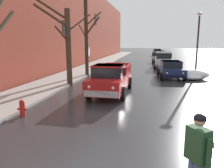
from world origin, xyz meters
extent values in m
cube|color=gray|center=(-6.02, 18.00, 0.06)|extent=(3.07, 80.00, 0.12)
cube|color=brown|center=(-8.05, 18.00, 5.34)|extent=(0.60, 80.00, 10.67)
cube|color=black|center=(-7.76, 25.81, 1.31)|extent=(0.08, 1.10, 1.60)
cube|color=black|center=(-7.76, 26.61, 1.81)|extent=(0.08, 1.10, 1.60)
cube|color=black|center=(-7.76, 30.79, 6.37)|extent=(0.08, 1.10, 1.60)
cube|color=black|center=(-7.76, 18.23, 4.28)|extent=(0.08, 1.10, 1.60)
ellipsoid|color=white|center=(-4.56, 21.92, 0.23)|extent=(2.47, 1.21, 0.45)
ellipsoid|color=white|center=(-4.76, 21.96, 0.27)|extent=(0.66, 0.55, 0.55)
ellipsoid|color=white|center=(4.25, 15.17, 0.39)|extent=(2.74, 1.01, 0.77)
ellipsoid|color=white|center=(4.94, 15.22, 0.20)|extent=(0.49, 0.41, 0.41)
ellipsoid|color=white|center=(5.02, 15.12, 0.25)|extent=(0.60, 0.50, 0.50)
ellipsoid|color=white|center=(4.15, 14.95, 0.23)|extent=(1.73, 1.31, 0.46)
ellipsoid|color=white|center=(4.58, 14.99, 0.33)|extent=(0.80, 0.67, 0.67)
cylinder|color=#423323|center=(-4.58, 11.10, 2.58)|extent=(0.38, 0.38, 5.16)
cylinder|color=#423323|center=(-5.50, 10.83, 5.08)|extent=(1.97, 0.72, 1.37)
cylinder|color=#423323|center=(-5.54, 10.70, 4.68)|extent=(2.07, 0.99, 1.52)
cylinder|color=#423323|center=(-5.33, 11.78, 3.57)|extent=(1.66, 1.51, 1.24)
cylinder|color=#423323|center=(-4.43, 10.62, 3.49)|extent=(0.42, 1.07, 1.22)
cylinder|color=#423323|center=(-3.89, 11.42, 4.27)|extent=(1.47, 0.74, 1.20)
cylinder|color=#382B1E|center=(-4.58, 15.29, 3.55)|extent=(0.31, 0.31, 7.10)
cylinder|color=#382B1E|center=(-4.69, 14.71, 3.79)|extent=(0.31, 1.23, 1.12)
cylinder|color=#382B1E|center=(-3.95, 15.09, 4.32)|extent=(1.40, 0.56, 1.53)
cylinder|color=#382B1E|center=(-4.06, 15.82, 4.96)|extent=(1.18, 1.19, 1.30)
cube|color=red|center=(-1.29, 9.35, 0.74)|extent=(1.89, 5.21, 0.76)
cube|color=black|center=(-1.30, 8.62, 1.44)|extent=(1.63, 1.68, 0.64)
cube|color=red|center=(-1.30, 8.62, 1.72)|extent=(1.66, 1.73, 0.08)
cube|color=red|center=(-0.41, 10.38, 1.34)|extent=(0.13, 2.49, 0.44)
cube|color=red|center=(-2.13, 10.40, 1.34)|extent=(0.13, 2.49, 0.44)
cube|color=red|center=(-1.25, 11.89, 1.34)|extent=(1.72, 0.12, 0.44)
cube|color=#B7B7BC|center=(-1.32, 6.81, 0.54)|extent=(1.73, 0.14, 0.32)
sphere|color=white|center=(-0.73, 6.77, 0.86)|extent=(0.16, 0.16, 0.16)
sphere|color=white|center=(-1.91, 6.78, 0.86)|extent=(0.16, 0.16, 0.16)
cylinder|color=black|center=(-0.38, 7.78, 0.36)|extent=(0.23, 0.72, 0.72)
cylinder|color=black|center=(-2.24, 7.81, 0.36)|extent=(0.23, 0.72, 0.72)
cylinder|color=black|center=(-0.33, 10.89, 0.36)|extent=(0.23, 0.72, 0.72)
cylinder|color=black|center=(-2.20, 10.92, 0.36)|extent=(0.23, 0.72, 0.72)
cube|color=navy|center=(2.65, 15.62, 0.60)|extent=(2.09, 4.05, 0.60)
cube|color=black|center=(2.64, 15.82, 1.16)|extent=(1.70, 2.15, 0.52)
cube|color=navy|center=(2.64, 15.82, 1.39)|extent=(1.74, 2.20, 0.06)
cube|color=black|center=(2.80, 13.72, 0.42)|extent=(1.77, 0.25, 0.22)
cube|color=black|center=(2.51, 17.53, 0.42)|extent=(1.77, 0.25, 0.22)
cylinder|color=black|center=(3.66, 14.48, 0.30)|extent=(0.22, 0.61, 0.60)
cylinder|color=black|center=(1.83, 14.34, 0.30)|extent=(0.22, 0.61, 0.60)
cylinder|color=black|center=(3.47, 16.91, 0.30)|extent=(0.22, 0.61, 0.60)
cylinder|color=black|center=(1.64, 16.77, 0.30)|extent=(0.22, 0.61, 0.60)
sphere|color=silver|center=(3.38, 13.73, 0.68)|extent=(0.14, 0.14, 0.14)
sphere|color=silver|center=(2.21, 13.64, 0.68)|extent=(0.14, 0.14, 0.14)
cube|color=silver|center=(2.38, 23.06, 0.74)|extent=(1.97, 4.76, 0.80)
cube|color=black|center=(2.38, 23.11, 1.48)|extent=(1.68, 3.34, 0.68)
cube|color=silver|center=(2.38, 23.11, 1.79)|extent=(1.72, 3.41, 0.06)
cube|color=slate|center=(2.34, 20.74, 0.46)|extent=(1.87, 0.15, 0.22)
cube|color=slate|center=(2.41, 25.38, 0.46)|extent=(1.87, 0.15, 0.22)
cylinder|color=black|center=(3.33, 21.58, 0.34)|extent=(0.19, 0.68, 0.68)
cylinder|color=black|center=(1.38, 21.60, 0.34)|extent=(0.19, 0.68, 0.68)
cylinder|color=black|center=(3.37, 24.51, 0.34)|extent=(0.19, 0.68, 0.68)
cylinder|color=black|center=(1.42, 24.54, 0.34)|extent=(0.19, 0.68, 0.68)
sphere|color=silver|center=(2.96, 20.70, 0.82)|extent=(0.14, 0.14, 0.14)
sphere|color=silver|center=(1.72, 20.72, 0.82)|extent=(0.14, 0.14, 0.14)
cube|color=slate|center=(2.05, 29.49, 0.60)|extent=(1.82, 4.24, 0.60)
cube|color=black|center=(2.06, 29.70, 1.16)|extent=(1.49, 2.23, 0.52)
cube|color=slate|center=(2.06, 29.70, 1.39)|extent=(1.53, 2.27, 0.06)
cube|color=#303032|center=(1.96, 27.46, 0.42)|extent=(1.59, 0.20, 0.22)
cube|color=#303032|center=(2.15, 31.52, 0.42)|extent=(1.59, 0.20, 0.22)
cylinder|color=black|center=(2.82, 28.16, 0.30)|extent=(0.21, 0.61, 0.60)
cylinder|color=black|center=(1.16, 28.24, 0.30)|extent=(0.21, 0.61, 0.60)
cylinder|color=black|center=(2.94, 30.74, 0.30)|extent=(0.21, 0.61, 0.60)
cylinder|color=black|center=(1.29, 30.82, 0.30)|extent=(0.21, 0.61, 0.60)
sphere|color=silver|center=(2.48, 27.40, 0.68)|extent=(0.14, 0.14, 0.14)
sphere|color=silver|center=(1.43, 27.45, 0.68)|extent=(0.14, 0.14, 0.14)
cube|color=black|center=(2.40, 36.85, 0.60)|extent=(1.72, 3.97, 0.60)
cube|color=black|center=(2.39, 37.05, 1.16)|extent=(1.44, 2.08, 0.52)
cube|color=black|center=(2.39, 37.05, 1.39)|extent=(1.47, 2.12, 0.06)
cube|color=black|center=(2.45, 34.94, 0.42)|extent=(1.58, 0.16, 0.22)
cube|color=black|center=(2.35, 38.77, 0.42)|extent=(1.58, 0.16, 0.22)
cylinder|color=black|center=(3.25, 35.66, 0.30)|extent=(0.20, 0.60, 0.60)
cylinder|color=black|center=(1.60, 35.61, 0.30)|extent=(0.20, 0.60, 0.60)
cylinder|color=black|center=(3.19, 38.09, 0.30)|extent=(0.20, 0.60, 0.60)
cylinder|color=black|center=(1.54, 38.05, 0.30)|extent=(0.20, 0.60, 0.60)
sphere|color=silver|center=(2.97, 34.92, 0.68)|extent=(0.14, 0.14, 0.14)
sphere|color=silver|center=(1.93, 34.89, 0.68)|extent=(0.14, 0.14, 0.14)
cube|color=maroon|center=(2.11, 44.85, 0.60)|extent=(1.97, 4.34, 0.60)
cube|color=black|center=(2.10, 45.06, 1.16)|extent=(1.59, 2.30, 0.52)
cube|color=maroon|center=(2.10, 45.06, 1.39)|extent=(1.62, 2.35, 0.06)
cube|color=black|center=(2.27, 42.79, 0.42)|extent=(1.62, 0.24, 0.22)
cube|color=black|center=(1.95, 46.91, 0.42)|extent=(1.62, 0.24, 0.22)
cylinder|color=black|center=(3.06, 43.61, 0.30)|extent=(0.23, 0.61, 0.60)
cylinder|color=black|center=(1.37, 43.48, 0.30)|extent=(0.23, 0.61, 0.60)
cylinder|color=black|center=(2.86, 46.22, 0.30)|extent=(0.23, 0.61, 0.60)
cylinder|color=black|center=(1.17, 46.09, 0.30)|extent=(0.23, 0.61, 0.60)
sphere|color=silver|center=(2.81, 42.80, 0.68)|extent=(0.14, 0.14, 0.14)
sphere|color=silver|center=(1.74, 42.72, 0.68)|extent=(0.14, 0.14, 0.14)
cube|color=#234728|center=(1.92, 0.78, 1.18)|extent=(0.45, 0.49, 0.64)
cylinder|color=#234728|center=(1.78, 1.00, 1.12)|extent=(0.15, 0.15, 0.56)
cylinder|color=#234728|center=(2.06, 0.57, 1.12)|extent=(0.15, 0.15, 0.56)
sphere|color=tan|center=(1.92, 0.78, 1.64)|extent=(0.22, 0.22, 0.22)
ellipsoid|color=black|center=(1.92, 0.78, 1.68)|extent=(0.23, 0.23, 0.17)
cylinder|color=beige|center=(2.16, 0.75, 1.20)|extent=(0.11, 0.11, 0.11)
cylinder|color=silver|center=(2.16, 0.75, 1.26)|extent=(0.12, 0.12, 0.02)
cylinder|color=#B21E19|center=(-4.11, 4.59, 0.28)|extent=(0.22, 0.22, 0.55)
sphere|color=#B21E19|center=(-4.11, 4.59, 0.61)|extent=(0.21, 0.21, 0.21)
cylinder|color=#B21E19|center=(-4.27, 4.59, 0.30)|extent=(0.10, 0.09, 0.09)
cylinder|color=#B21E19|center=(-3.95, 4.59, 0.30)|extent=(0.10, 0.09, 0.09)
cylinder|color=#28282D|center=(4.75, 16.27, 2.56)|extent=(0.14, 0.14, 5.11)
ellipsoid|color=beige|center=(4.75, 16.27, 5.25)|extent=(0.44, 0.24, 0.20)
camera|label=1|loc=(1.03, -3.14, 3.03)|focal=34.90mm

